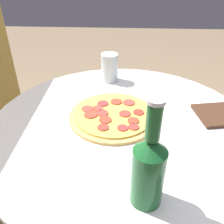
{
  "coord_description": "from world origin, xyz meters",
  "views": [
    {
      "loc": [
        -0.65,
        -0.0,
        1.22
      ],
      "look_at": [
        0.03,
        0.03,
        0.77
      ],
      "focal_mm": 40.0,
      "sensor_mm": 36.0,
      "label": 1
    }
  ],
  "objects": [
    {
      "name": "table",
      "position": [
        0.0,
        0.0,
        0.57
      ],
      "size": [
        0.86,
        0.86,
        0.75
      ],
      "color": "white",
      "rests_on": "ground_plane"
    },
    {
      "name": "pizza",
      "position": [
        0.03,
        0.03,
        0.76
      ],
      "size": [
        0.29,
        0.29,
        0.02
      ],
      "color": "tan",
      "rests_on": "table"
    },
    {
      "name": "drinking_glass",
      "position": [
        0.31,
        0.06,
        0.81
      ],
      "size": [
        0.07,
        0.07,
        0.12
      ],
      "color": "silver",
      "rests_on": "table"
    },
    {
      "name": "beer_bottle",
      "position": [
        -0.29,
        -0.06,
        0.85
      ],
      "size": [
        0.07,
        0.07,
        0.26
      ],
      "color": "#195628",
      "rests_on": "table"
    }
  ]
}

